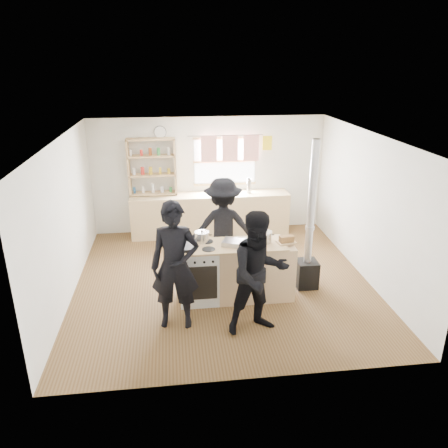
{
  "coord_description": "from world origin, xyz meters",
  "views": [
    {
      "loc": [
        -0.81,
        -6.7,
        3.64
      ],
      "look_at": [
        0.01,
        -0.1,
        1.1
      ],
      "focal_mm": 35.0,
      "sensor_mm": 36.0,
      "label": 1
    }
  ],
  "objects": [
    {
      "name": "back_counter",
      "position": [
        0.0,
        2.22,
        0.45
      ],
      "size": [
        3.4,
        0.55,
        0.9
      ],
      "primitive_type": "cube",
      "color": "#D0B27D",
      "rests_on": "ground"
    },
    {
      "name": "cooking_island",
      "position": [
        0.14,
        -0.55,
        0.47
      ],
      "size": [
        1.97,
        0.64,
        0.93
      ],
      "color": "white",
      "rests_on": "ground"
    },
    {
      "name": "roast_tray",
      "position": [
        0.11,
        -0.58,
        0.97
      ],
      "size": [
        0.42,
        0.38,
        0.08
      ],
      "color": "silver",
      "rests_on": "cooking_island"
    },
    {
      "name": "stockpot_stove",
      "position": [
        -0.37,
        -0.39,
        1.01
      ],
      "size": [
        0.23,
        0.23,
        0.19
      ],
      "color": "silver",
      "rests_on": "cooking_island"
    },
    {
      "name": "person_near_right",
      "position": [
        0.32,
        -1.49,
        0.89
      ],
      "size": [
        0.98,
        0.84,
        1.78
      ],
      "primitive_type": "imported",
      "rotation": [
        0.0,
        0.0,
        0.21
      ],
      "color": "black",
      "rests_on": "ground"
    },
    {
      "name": "stockpot_counter",
      "position": [
        0.58,
        -0.52,
        1.02
      ],
      "size": [
        0.26,
        0.26,
        0.2
      ],
      "color": "#B3B3B5",
      "rests_on": "cooking_island"
    },
    {
      "name": "thermos",
      "position": [
        0.84,
        2.22,
        1.06
      ],
      "size": [
        0.1,
        0.1,
        0.32
      ],
      "primitive_type": "cylinder",
      "color": "silver",
      "rests_on": "back_counter"
    },
    {
      "name": "ground",
      "position": [
        0.0,
        0.0,
        -0.01
      ],
      "size": [
        5.0,
        5.0,
        0.01
      ],
      "primitive_type": "cube",
      "color": "brown",
      "rests_on": "ground"
    },
    {
      "name": "skillet_greens",
      "position": [
        -0.63,
        -0.63,
        0.96
      ],
      "size": [
        0.35,
        0.35,
        0.05
      ],
      "color": "black",
      "rests_on": "cooking_island"
    },
    {
      "name": "shelving_unit",
      "position": [
        -1.2,
        2.34,
        1.51
      ],
      "size": [
        1.0,
        0.28,
        1.2
      ],
      "color": "tan",
      "rests_on": "back_counter"
    },
    {
      "name": "person_far",
      "position": [
        0.05,
        0.34,
        0.88
      ],
      "size": [
        1.15,
        0.69,
        1.75
      ],
      "primitive_type": "imported",
      "rotation": [
        0.0,
        0.0,
        3.11
      ],
      "color": "black",
      "rests_on": "ground"
    },
    {
      "name": "bread_board",
      "position": [
        0.93,
        -0.6,
        0.98
      ],
      "size": [
        0.31,
        0.25,
        0.12
      ],
      "color": "tan",
      "rests_on": "cooking_island"
    },
    {
      "name": "flue_heater",
      "position": [
        1.38,
        -0.35,
        0.66
      ],
      "size": [
        0.35,
        0.35,
        2.5
      ],
      "color": "black",
      "rests_on": "ground"
    },
    {
      "name": "person_near_left",
      "position": [
        -0.81,
        -1.21,
        0.93
      ],
      "size": [
        0.73,
        0.52,
        1.87
      ],
      "primitive_type": "imported",
      "rotation": [
        0.0,
        0.0,
        -0.11
      ],
      "color": "black",
      "rests_on": "ground"
    }
  ]
}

